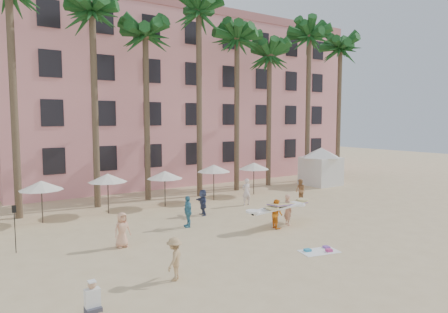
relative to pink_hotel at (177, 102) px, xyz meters
The scene contains 11 objects.
ground 28.09m from the pink_hotel, 105.07° to the right, with size 120.00×120.00×0.00m, color #D1B789.
pink_hotel is the anchor object (origin of this frame).
palm_row 13.71m from the pink_hotel, 120.56° to the right, with size 44.40×5.40×16.30m.
umbrella_row 17.73m from the pink_hotel, 126.53° to the right, with size 22.50×2.70×2.73m.
cabana 16.55m from the pink_hotel, 57.97° to the right, with size 4.55×4.55×3.50m.
beach_towel 28.19m from the pink_hotel, 103.34° to the right, with size 1.98×1.39×0.14m.
carrier_yellow 23.50m from the pink_hotel, 100.95° to the right, with size 3.15×1.41×1.81m.
carrier_white 23.85m from the pink_hotel, 103.32° to the right, with size 3.32×0.91×1.65m.
beachgoers 22.27m from the pink_hotel, 111.68° to the right, with size 15.55×10.04×1.92m.
paddle 26.78m from the pink_hotel, 133.88° to the right, with size 0.18×0.04×2.23m.
seated_man 32.32m from the pink_hotel, 122.15° to the right, with size 0.48×0.83×1.08m.
Camera 1 is at (-12.99, -12.81, 6.08)m, focal length 32.00 mm.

